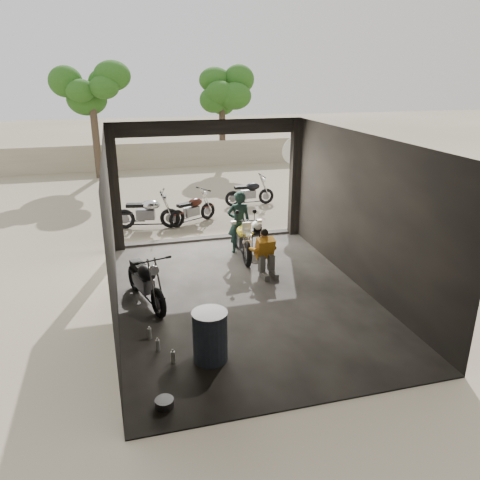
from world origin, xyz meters
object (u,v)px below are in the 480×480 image
rider (239,223)px  stool (256,234)px  outside_bike_a (147,210)px  helmet (257,226)px  outside_bike_b (193,207)px  mechanic (267,255)px  outside_bike_c (250,191)px  sign_post (294,164)px  main_bike (242,235)px  left_bike (145,278)px  oil_drum (210,337)px

rider → stool: size_ratio=3.29×
outside_bike_a → helmet: 3.53m
outside_bike_a → rider: 3.32m
rider → stool: rider is taller
outside_bike_a → rider: bearing=-129.8°
outside_bike_b → mechanic: (0.95, -4.25, 0.01)m
outside_bike_c → sign_post: 2.21m
rider → stool: 0.64m
main_bike → outside_bike_c: 4.74m
outside_bike_a → outside_bike_b: bearing=-72.9°
mechanic → rider: bearing=95.1°
stool → sign_post: bearing=51.5°
mechanic → outside_bike_b: bearing=99.3°
left_bike → outside_bike_b: left_bike is taller
main_bike → outside_bike_a: size_ratio=1.01×
main_bike → left_bike: bearing=-138.7°
mechanic → stool: 1.70m
outside_bike_c → left_bike: bearing=146.5°
main_bike → mechanic: size_ratio=1.63×
main_bike → rider: bearing=94.4°
helmet → sign_post: size_ratio=0.12×
outside_bike_b → outside_bike_a: bearing=67.0°
helmet → oil_drum: size_ratio=0.34×
main_bike → outside_bike_a: bearing=129.8°
helmet → oil_drum: bearing=-122.9°
outside_bike_a → oil_drum: 7.02m
main_bike → left_bike: (-2.48, -1.91, -0.00)m
main_bike → sign_post: bearing=53.4°
helmet → rider: bearing=-169.1°
outside_bike_c → sign_post: sign_post is taller
outside_bike_b → sign_post: size_ratio=0.60×
mechanic → oil_drum: 3.44m
stool → sign_post: size_ratio=0.20×
oil_drum → sign_post: sign_post is taller
outside_bike_a → oil_drum: bearing=-165.1°
outside_bike_c → rider: bearing=158.8°
rider → mechanic: rider is taller
sign_post → main_bike: bearing=-126.0°
left_bike → helmet: bearing=21.8°
mechanic → oil_drum: mechanic is taller
outside_bike_c → stool: (-1.01, -4.08, -0.10)m
stool → oil_drum: 5.04m
outside_bike_c → helmet: outside_bike_c is taller
outside_bike_b → rider: (0.72, -2.71, 0.30)m
sign_post → outside_bike_c: bearing=124.7°
sign_post → left_bike: bearing=-131.4°
outside_bike_a → stool: outside_bike_a is taller
left_bike → outside_bike_c: (3.98, 6.40, -0.04)m
sign_post → outside_bike_a: bearing=-175.3°
outside_bike_c → rider: (-1.50, -4.22, 0.29)m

